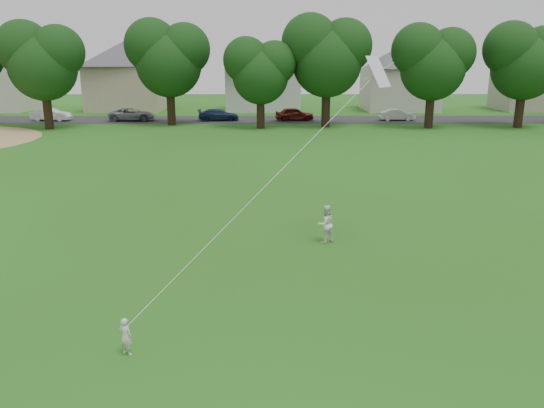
{
  "coord_description": "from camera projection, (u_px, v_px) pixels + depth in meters",
  "views": [
    {
      "loc": [
        0.61,
        -11.5,
        6.05
      ],
      "look_at": [
        0.69,
        2.0,
        2.3
      ],
      "focal_mm": 35.0,
      "sensor_mm": 36.0,
      "label": 1
    }
  ],
  "objects": [
    {
      "name": "house_row",
      "position": [
        255.0,
        69.0,
        61.52
      ],
      "size": [
        77.0,
        13.88,
        10.28
      ],
      "color": "beige",
      "rests_on": "ground"
    },
    {
      "name": "toddler",
      "position": [
        126.0,
        336.0,
        11.07
      ],
      "size": [
        0.36,
        0.31,
        0.84
      ],
      "primitive_type": "imported",
      "rotation": [
        0.0,
        0.0,
        2.73
      ],
      "color": "silver",
      "rests_on": "ground"
    },
    {
      "name": "ground",
      "position": [
        244.0,
        319.0,
        12.69
      ],
      "size": [
        160.0,
        160.0,
        0.0
      ],
      "primitive_type": "plane",
      "color": "#265413",
      "rests_on": "ground"
    },
    {
      "name": "tree_row",
      "position": [
        291.0,
        56.0,
        45.82
      ],
      "size": [
        82.33,
        8.51,
        10.01
      ],
      "color": "black",
      "rests_on": "ground"
    },
    {
      "name": "parked_cars",
      "position": [
        172.0,
        115.0,
        51.98
      ],
      "size": [
        45.62,
        2.3,
        1.28
      ],
      "color": "black",
      "rests_on": "ground"
    },
    {
      "name": "kite",
      "position": [
        275.0,
        176.0,
        13.55
      ],
      "size": [
        3.7,
        3.88,
        10.45
      ],
      "color": "white",
      "rests_on": "ground"
    },
    {
      "name": "street",
      "position": [
        262.0,
        120.0,
        53.16
      ],
      "size": [
        90.0,
        7.0,
        0.01
      ],
      "primitive_type": "cube",
      "color": "#2D2D30",
      "rests_on": "ground"
    },
    {
      "name": "older_boy",
      "position": [
        325.0,
        224.0,
        17.76
      ],
      "size": [
        0.79,
        0.73,
        1.3
      ],
      "primitive_type": "imported",
      "rotation": [
        0.0,
        0.0,
        3.62
      ],
      "color": "white",
      "rests_on": "ground"
    }
  ]
}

